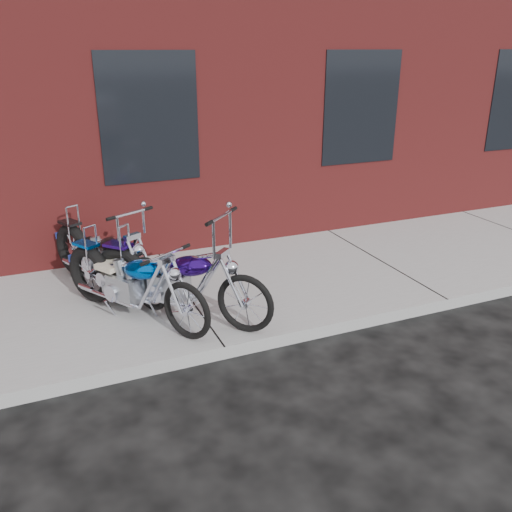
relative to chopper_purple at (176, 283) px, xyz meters
name	(u,v)px	position (x,y,z in m)	size (l,w,h in m)	color
ground	(225,359)	(0.27, -0.90, -0.58)	(120.00, 120.00, 0.00)	black
sidewalk	(186,298)	(0.27, 0.60, -0.51)	(22.00, 3.00, 0.15)	#9F9F9F
building_brick	(91,3)	(0.27, 7.10, 3.42)	(22.00, 10.00, 8.00)	maroon
chopper_purple	(176,283)	(0.00, 0.00, 0.00)	(1.70, 1.82, 1.34)	black
chopper_blue	(131,285)	(-0.48, 0.19, -0.02)	(1.29, 2.01, 1.00)	black
chopper_third	(106,260)	(-0.64, 1.09, -0.01)	(1.14, 2.13, 1.18)	black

